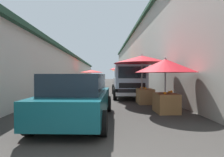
{
  "coord_description": "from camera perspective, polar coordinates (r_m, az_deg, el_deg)",
  "views": [
    {
      "loc": [
        -1.39,
        -0.05,
        1.43
      ],
      "look_at": [
        12.47,
        -0.62,
        1.13
      ],
      "focal_mm": 27.44,
      "sensor_mm": 36.0,
      "label": 1
    }
  ],
  "objects": [
    {
      "name": "fruit_stall_mid_lane",
      "position": [
        8.58,
        10.1,
        4.44
      ],
      "size": [
        2.79,
        2.79,
        2.45
      ],
      "color": "#9E9EA3",
      "rests_on": "ground"
    },
    {
      "name": "fruit_stall_near_right",
      "position": [
        6.56,
        17.41,
        1.81
      ],
      "size": [
        2.21,
        2.21,
        2.08
      ],
      "color": "#9E9EA3",
      "rests_on": "ground"
    },
    {
      "name": "fruit_stall_near_left",
      "position": [
        20.97,
        3.39,
        2.61
      ],
      "size": [
        2.63,
        2.63,
        2.39
      ],
      "color": "#9E9EA3",
      "rests_on": "ground"
    },
    {
      "name": "delivery_truck",
      "position": [
        10.5,
        5.66,
        -0.88
      ],
      "size": [
        4.96,
        2.05,
        2.08
      ],
      "color": "black",
      "rests_on": "ground"
    },
    {
      "name": "vendor_by_crates",
      "position": [
        19.28,
        -8.46,
        -0.14
      ],
      "size": [
        0.33,
        0.64,
        1.67
      ],
      "color": "navy",
      "rests_on": "ground"
    },
    {
      "name": "hatchback_car",
      "position": [
        5.42,
        -11.15,
        -6.09
      ],
      "size": [
        4.01,
        2.13,
        1.45
      ],
      "color": "#0F4C56",
      "rests_on": "ground"
    },
    {
      "name": "building_right_concrete",
      "position": [
        18.55,
        19.49,
        6.95
      ],
      "size": [
        49.8,
        7.5,
        6.58
      ],
      "color": "#A39E93",
      "rests_on": "ground"
    },
    {
      "name": "fruit_stall_far_right",
      "position": [
        20.68,
        -6.91,
        1.94
      ],
      "size": [
        2.88,
        2.88,
        2.08
      ],
      "color": "#9E9EA3",
      "rests_on": "ground"
    },
    {
      "name": "ground",
      "position": [
        14.96,
        -2.53,
        -4.24
      ],
      "size": [
        90.0,
        90.0,
        0.0
      ],
      "primitive_type": "plane",
      "color": "#33302D"
    },
    {
      "name": "fruit_stall_far_left",
      "position": [
        17.31,
        2.72,
        2.67
      ],
      "size": [
        2.11,
        2.11,
        2.47
      ],
      "color": "#9E9EA3",
      "rests_on": "ground"
    },
    {
      "name": "building_left_whitewash",
      "position": [
        18.5,
        -24.43,
        2.32
      ],
      "size": [
        49.8,
        7.5,
        3.61
      ],
      "color": "beige",
      "rests_on": "ground"
    },
    {
      "name": "parked_scooter",
      "position": [
        11.14,
        -10.7,
        -3.82
      ],
      "size": [
        1.68,
        0.53,
        1.14
      ],
      "color": "black",
      "rests_on": "ground"
    }
  ]
}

